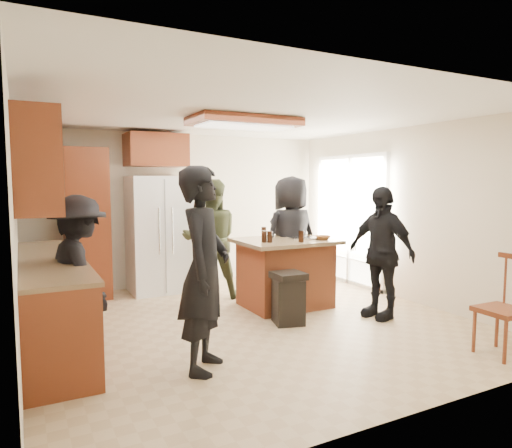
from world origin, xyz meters
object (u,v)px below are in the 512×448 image
trash_bin (288,298)px  spindle_chair (504,310)px  person_behind_right (291,238)px  kitchen_island (285,272)px  person_counter (79,273)px  person_front_left (204,269)px  refrigerator (159,234)px  person_behind_left (211,239)px  person_side_right (381,252)px

trash_bin → spindle_chair: 2.29m
person_behind_right → kitchen_island: person_behind_right is taller
person_counter → person_behind_right: bearing=-90.4°
person_behind_right → spindle_chair: size_ratio=1.81×
person_front_left → refrigerator: bearing=27.2°
refrigerator → spindle_chair: size_ratio=1.81×
refrigerator → kitchen_island: 2.14m
person_counter → kitchen_island: (2.70, 0.44, -0.32)m
person_behind_right → person_counter: size_ratio=1.13×
refrigerator → trash_bin: size_ratio=2.86×
refrigerator → kitchen_island: (1.30, -1.65, -0.43)m
person_behind_left → person_behind_right: (1.02, -0.58, 0.02)m
person_behind_right → kitchen_island: size_ratio=1.40×
kitchen_island → person_front_left: bearing=-139.6°
person_front_left → person_side_right: 2.61m
person_counter → kitchen_island: 2.76m
person_behind_right → person_behind_left: bearing=-33.2°
person_behind_left → refrigerator: refrigerator is taller
person_front_left → person_side_right: bearing=-43.6°
refrigerator → spindle_chair: bearing=-61.2°
person_side_right → trash_bin: (-1.17, 0.30, -0.51)m
person_side_right → kitchen_island: size_ratio=1.30×
person_counter → refrigerator: bearing=-48.4°
person_front_left → kitchen_island: size_ratio=1.45×
person_front_left → person_behind_left: size_ratio=1.06×
person_behind_right → trash_bin: bearing=53.5°
person_side_right → refrigerator: bearing=-149.9°
person_front_left → kitchen_island: person_front_left is taller
trash_bin → person_side_right: bearing=-14.3°
person_front_left → person_behind_right: bearing=-13.1°
refrigerator → trash_bin: bearing=-68.3°
person_behind_right → person_side_right: 1.41m
kitchen_island → spindle_chair: (0.99, -2.53, -0.02)m
person_front_left → trash_bin: person_front_left is taller
person_side_right → refrigerator: 3.38m
person_behind_left → person_counter: 2.38m
refrigerator → trash_bin: 2.59m
person_behind_left → person_counter: size_ratio=1.10×
person_side_right → spindle_chair: (0.19, -1.54, -0.38)m
person_front_left → spindle_chair: 2.98m
person_behind_left → person_behind_right: person_behind_right is taller
person_front_left → kitchen_island: (1.76, 1.49, -0.46)m
refrigerator → trash_bin: (0.93, -2.34, -0.58)m
person_front_left → trash_bin: (1.38, 0.80, -0.61)m
person_behind_right → spindle_chair: person_behind_right is taller
person_counter → refrigerator: refrigerator is taller
person_side_right → person_counter: 3.55m
person_front_left → refrigerator: person_front_left is taller
person_counter → refrigerator: size_ratio=0.88×
person_side_right → refrigerator: refrigerator is taller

